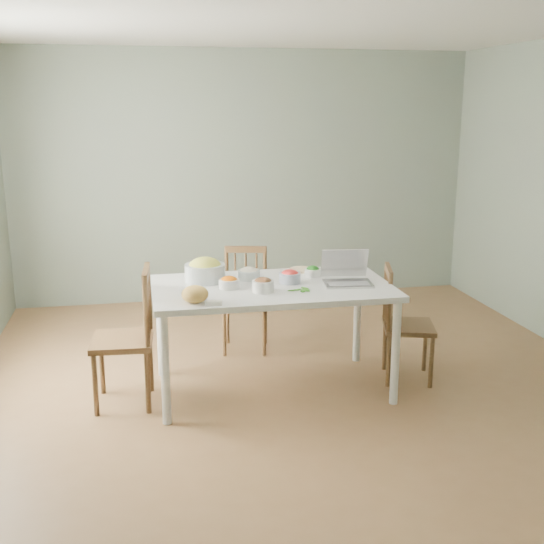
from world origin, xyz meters
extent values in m
cube|color=brown|center=(0.00, 0.00, 0.00)|extent=(5.00, 5.00, 0.00)
cube|color=white|center=(0.00, 0.00, 2.70)|extent=(5.00, 5.00, 0.00)
cube|color=slate|center=(0.00, 2.50, 1.35)|extent=(5.00, 0.00, 2.70)
cube|color=slate|center=(0.00, -2.50, 1.35)|extent=(5.00, 0.00, 2.70)
ellipsoid|color=#BE8E42|center=(-0.81, -0.42, 0.88)|extent=(0.20, 0.20, 0.12)
cube|color=white|center=(-0.69, -0.50, 0.84)|extent=(0.11, 0.05, 0.03)
cylinder|color=tan|center=(0.10, 0.31, 0.83)|extent=(0.25, 0.25, 0.02)
camera|label=1|loc=(-1.15, -4.78, 2.12)|focal=44.37mm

